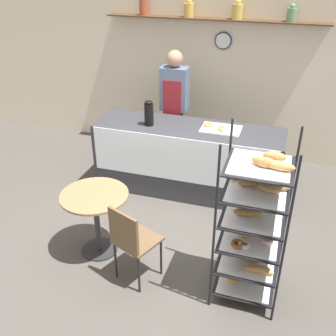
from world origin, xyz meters
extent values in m
plane|color=#4C4742|center=(0.00, 0.00, 0.00)|extent=(14.00, 14.00, 0.00)
cube|color=beige|center=(0.00, 2.72, 1.35)|extent=(10.00, 0.06, 2.70)
cube|color=#4C331E|center=(0.00, 2.57, 2.10)|extent=(3.18, 0.24, 0.02)
cylinder|color=#B24C33|center=(-1.04, 2.57, 2.21)|extent=(0.12, 0.12, 0.21)
cylinder|color=gold|center=(-0.36, 2.57, 2.20)|extent=(0.14, 0.14, 0.19)
sphere|color=gold|center=(-0.36, 2.57, 2.31)|extent=(0.08, 0.08, 0.08)
cylinder|color=gold|center=(0.33, 2.57, 2.20)|extent=(0.15, 0.15, 0.20)
sphere|color=gold|center=(0.33, 2.57, 2.33)|extent=(0.08, 0.08, 0.08)
cylinder|color=#669966|center=(1.05, 2.57, 2.19)|extent=(0.13, 0.13, 0.17)
sphere|color=#669966|center=(1.05, 2.57, 2.30)|extent=(0.07, 0.07, 0.07)
cylinder|color=navy|center=(0.14, 2.68, 1.79)|extent=(0.25, 0.03, 0.25)
cylinder|color=white|center=(0.14, 2.66, 1.79)|extent=(0.22, 0.00, 0.22)
cube|color=#333338|center=(0.00, 1.36, 0.47)|extent=(2.46, 0.72, 0.94)
cube|color=silver|center=(0.00, 0.99, 0.64)|extent=(2.36, 0.01, 0.60)
cylinder|color=black|center=(0.74, -0.58, 0.84)|extent=(0.02, 0.02, 1.67)
cylinder|color=black|center=(1.32, -0.58, 0.84)|extent=(0.02, 0.02, 1.67)
cylinder|color=black|center=(0.74, -0.03, 0.84)|extent=(0.02, 0.02, 1.67)
cylinder|color=black|center=(1.32, -0.03, 0.84)|extent=(0.02, 0.02, 1.67)
cube|color=black|center=(1.03, -0.30, 0.12)|extent=(0.55, 0.52, 0.01)
cube|color=white|center=(1.03, -0.30, 0.13)|extent=(0.49, 0.46, 0.01)
torus|color=tan|center=(1.13, -0.18, 0.16)|extent=(0.13, 0.13, 0.04)
torus|color=brown|center=(0.89, -0.28, 0.15)|extent=(0.10, 0.10, 0.03)
torus|color=brown|center=(1.05, -0.19, 0.16)|extent=(0.14, 0.14, 0.04)
torus|color=tan|center=(1.20, -0.16, 0.16)|extent=(0.13, 0.13, 0.04)
torus|color=gold|center=(0.92, -0.32, 0.16)|extent=(0.14, 0.14, 0.04)
cube|color=black|center=(1.03, -0.30, 0.38)|extent=(0.55, 0.52, 0.01)
cube|color=white|center=(1.03, -0.30, 0.39)|extent=(0.49, 0.46, 0.01)
ellipsoid|color=#B27F47|center=(1.13, -0.43, 0.43)|extent=(0.25, 0.12, 0.07)
ellipsoid|color=#B27F47|center=(1.00, -0.17, 0.44)|extent=(0.16, 0.10, 0.08)
ellipsoid|color=#B27F47|center=(1.09, -0.30, 0.43)|extent=(0.18, 0.10, 0.06)
ellipsoid|color=tan|center=(1.18, -0.43, 0.43)|extent=(0.21, 0.10, 0.06)
ellipsoid|color=tan|center=(0.99, -0.29, 0.43)|extent=(0.20, 0.11, 0.07)
cube|color=black|center=(1.03, -0.30, 0.63)|extent=(0.55, 0.52, 0.01)
cube|color=white|center=(1.03, -0.30, 0.64)|extent=(0.49, 0.46, 0.01)
torus|color=brown|center=(0.93, -0.43, 0.67)|extent=(0.12, 0.12, 0.04)
torus|color=#EAB2C1|center=(0.94, -0.25, 0.66)|extent=(0.13, 0.13, 0.03)
torus|color=#EAB2C1|center=(1.18, -0.29, 0.67)|extent=(0.13, 0.13, 0.04)
torus|color=tan|center=(0.97, -0.26, 0.67)|extent=(0.12, 0.12, 0.04)
torus|color=silver|center=(0.99, -0.42, 0.67)|extent=(0.11, 0.11, 0.03)
cube|color=black|center=(1.03, -0.30, 0.89)|extent=(0.55, 0.52, 0.01)
cube|color=white|center=(1.03, -0.30, 0.90)|extent=(0.49, 0.46, 0.01)
ellipsoid|color=#B27F47|center=(1.03, -0.23, 0.94)|extent=(0.17, 0.11, 0.07)
ellipsoid|color=olive|center=(0.97, -0.32, 0.94)|extent=(0.25, 0.13, 0.07)
cube|color=black|center=(1.03, -0.30, 1.14)|extent=(0.55, 0.52, 0.01)
cube|color=white|center=(1.03, -0.30, 1.15)|extent=(0.49, 0.46, 0.01)
ellipsoid|color=olive|center=(0.95, -0.24, 1.20)|extent=(0.22, 0.13, 0.07)
ellipsoid|color=olive|center=(0.85, -0.17, 1.20)|extent=(0.18, 0.10, 0.07)
ellipsoid|color=tan|center=(1.13, -0.28, 1.19)|extent=(0.22, 0.14, 0.06)
ellipsoid|color=#B27F47|center=(1.20, -0.24, 1.19)|extent=(0.23, 0.12, 0.07)
cube|color=black|center=(1.03, -0.30, 1.40)|extent=(0.55, 0.52, 0.01)
cube|color=white|center=(1.03, -0.30, 1.41)|extent=(0.49, 0.46, 0.01)
ellipsoid|color=#B27F47|center=(1.13, -0.21, 1.46)|extent=(0.19, 0.08, 0.08)
ellipsoid|color=tan|center=(1.19, -0.36, 1.45)|extent=(0.24, 0.10, 0.08)
ellipsoid|color=olive|center=(1.06, -0.33, 1.45)|extent=(0.22, 0.14, 0.08)
ellipsoid|color=#B27F47|center=(1.07, -0.34, 1.46)|extent=(0.15, 0.08, 0.09)
cube|color=#282833|center=(-0.36, 1.91, 0.47)|extent=(0.22, 0.19, 0.95)
cube|color=slate|center=(-0.36, 1.91, 1.25)|extent=(0.37, 0.22, 0.60)
cube|color=maroon|center=(-0.36, 1.79, 1.14)|extent=(0.26, 0.01, 0.51)
sphere|color=tan|center=(-0.36, 1.91, 1.67)|extent=(0.22, 0.22, 0.22)
cylinder|color=#262628|center=(-0.59, -0.19, 0.01)|extent=(0.39, 0.39, 0.02)
cylinder|color=#333338|center=(-0.59, -0.19, 0.37)|extent=(0.06, 0.06, 0.69)
cylinder|color=olive|center=(-0.59, -0.19, 0.73)|extent=(0.71, 0.71, 0.02)
cylinder|color=black|center=(0.18, -0.33, 0.22)|extent=(0.02, 0.02, 0.45)
cylinder|color=black|center=(-0.12, -0.20, 0.22)|extent=(0.02, 0.02, 0.45)
cylinder|color=black|center=(0.06, -0.63, 0.22)|extent=(0.02, 0.02, 0.45)
cylinder|color=black|center=(-0.24, -0.50, 0.22)|extent=(0.02, 0.02, 0.45)
cube|color=brown|center=(-0.03, -0.42, 0.46)|extent=(0.50, 0.50, 0.03)
cube|color=brown|center=(-0.10, -0.58, 0.67)|extent=(0.35, 0.17, 0.40)
cylinder|color=black|center=(-0.51, 1.27, 1.09)|extent=(0.12, 0.12, 0.29)
ellipsoid|color=black|center=(-0.51, 1.27, 1.25)|extent=(0.10, 0.10, 0.05)
cube|color=silver|center=(0.41, 1.41, 0.95)|extent=(0.50, 0.36, 0.01)
torus|color=gold|center=(0.44, 1.38, 0.97)|extent=(0.13, 0.13, 0.03)
torus|color=silver|center=(0.48, 1.33, 0.97)|extent=(0.11, 0.11, 0.04)
torus|color=tan|center=(0.24, 1.44, 0.97)|extent=(0.12, 0.12, 0.04)
camera|label=1|loc=(1.17, -3.20, 2.92)|focal=42.00mm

